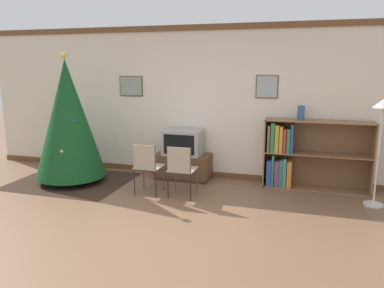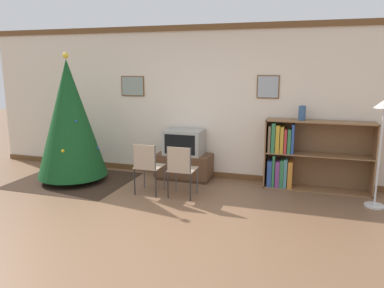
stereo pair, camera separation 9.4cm
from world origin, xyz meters
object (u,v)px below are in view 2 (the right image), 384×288
bookshelf (298,156)px  vase (302,113)px  tv_console (184,166)px  folding_chair_right (181,168)px  folding_chair_left (147,165)px  standing_lamp (383,125)px  television (184,142)px  christmas_tree (70,119)px

bookshelf → vase: vase is taller
tv_console → folding_chair_right: size_ratio=1.20×
folding_chair_right → bookshelf: (1.68, 1.04, 0.07)m
folding_chair_left → bookshelf: 2.47m
bookshelf → vase: 0.72m
bookshelf → vase: size_ratio=7.14×
bookshelf → standing_lamp: bearing=-25.6°
television → vase: size_ratio=2.85×
folding_chair_left → vase: vase is taller
vase → christmas_tree: bearing=-168.2°
standing_lamp → folding_chair_right: bearing=-169.8°
television → bookshelf: bearing=2.1°
folding_chair_right → vase: 2.15m
folding_chair_left → standing_lamp: (3.36, 0.50, 0.72)m
christmas_tree → standing_lamp: (4.90, 0.25, 0.08)m
christmas_tree → folding_chair_left: 1.69m
television → vase: (1.98, 0.09, 0.59)m
christmas_tree → standing_lamp: 4.91m
vase → folding_chair_left: bearing=-155.2°
television → folding_chair_right: bearing=-73.7°
folding_chair_left → bookshelf: size_ratio=0.49×
tv_console → standing_lamp: standing_lamp is taller
bookshelf → standing_lamp: (1.11, -0.53, 0.65)m
tv_console → folding_chair_left: bearing=-106.2°
vase → bookshelf: bearing=-147.1°
christmas_tree → bookshelf: bearing=11.7°
bookshelf → vase: bearing=32.9°
tv_console → vase: size_ratio=4.15×
christmas_tree → vase: bearing=11.8°
folding_chair_left → vase: size_ratio=3.47×
christmas_tree → standing_lamp: bearing=3.0°
tv_console → bookshelf: bearing=2.1°
television → standing_lamp: (3.08, -0.46, 0.52)m
tv_console → standing_lamp: bearing=-8.5°
folding_chair_right → christmas_tree: bearing=173.2°
television → folding_chair_left: 1.02m
standing_lamp → tv_console: bearing=171.5°
tv_console → television: size_ratio=1.46×
tv_console → folding_chair_left: 1.03m
folding_chair_left → standing_lamp: 3.47m
folding_chair_left → standing_lamp: size_ratio=0.53×
vase → standing_lamp: (1.09, -0.54, -0.07)m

